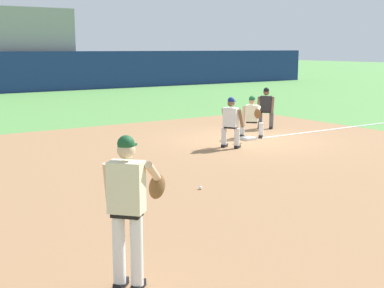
{
  "coord_description": "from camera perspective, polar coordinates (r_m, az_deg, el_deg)",
  "views": [
    {
      "loc": [
        -10.65,
        -12.61,
        2.83
      ],
      "look_at": [
        -5.57,
        -5.09,
        1.19
      ],
      "focal_mm": 50.0,
      "sensor_mm": 36.0,
      "label": 1
    }
  ],
  "objects": [
    {
      "name": "first_base_bag",
      "position": [
        16.74,
        6.02,
        0.59
      ],
      "size": [
        0.38,
        0.38,
        0.09
      ],
      "primitive_type": "cube",
      "color": "white",
      "rests_on": "ground"
    },
    {
      "name": "first_baseman",
      "position": [
        17.04,
        6.44,
        3.09
      ],
      "size": [
        0.75,
        1.08,
        1.34
      ],
      "color": "black",
      "rests_on": "ground"
    },
    {
      "name": "foul_line_stripe",
      "position": [
        21.26,
        18.99,
        2.04
      ],
      "size": [
        12.45,
        0.1,
        0.0
      ],
      "primitive_type": "cube",
      "color": "white",
      "rests_on": "ground"
    },
    {
      "name": "baseball",
      "position": [
        10.86,
        0.91,
        -4.69
      ],
      "size": [
        0.07,
        0.07,
        0.07
      ],
      "primitive_type": "sphere",
      "color": "white",
      "rests_on": "ground"
    },
    {
      "name": "outfield_wall",
      "position": [
        36.24,
        -17.11,
        7.37
      ],
      "size": [
        48.0,
        0.5,
        2.6
      ],
      "color": "navy",
      "rests_on": "ground"
    },
    {
      "name": "infield_dirt_patch",
      "position": [
        11.53,
        2.5,
        -3.97
      ],
      "size": [
        18.0,
        18.0,
        0.01
      ],
      "primitive_type": "cube",
      "color": "#936B47",
      "rests_on": "ground"
    },
    {
      "name": "baserunner",
      "position": [
        15.24,
        4.17,
        2.52
      ],
      "size": [
        0.62,
        0.68,
        1.46
      ],
      "color": "black",
      "rests_on": "ground"
    },
    {
      "name": "umpire",
      "position": [
        19.05,
        7.9,
        3.99
      ],
      "size": [
        0.66,
        0.68,
        1.46
      ],
      "color": "black",
      "rests_on": "ground"
    },
    {
      "name": "stadium_seating_block",
      "position": [
        39.4,
        -18.68,
        9.59
      ],
      "size": [
        7.29,
        5.05,
        5.45
      ],
      "color": "gray",
      "rests_on": "ground"
    },
    {
      "name": "ground_plane",
      "position": [
        16.75,
        6.02,
        0.44
      ],
      "size": [
        160.0,
        160.0,
        0.0
      ],
      "primitive_type": "plane",
      "color": "#518942"
    },
    {
      "name": "pitcher",
      "position": [
        6.26,
        -6.71,
        -6.3
      ],
      "size": [
        0.85,
        0.56,
        1.86
      ],
      "color": "black",
      "rests_on": "ground"
    }
  ]
}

